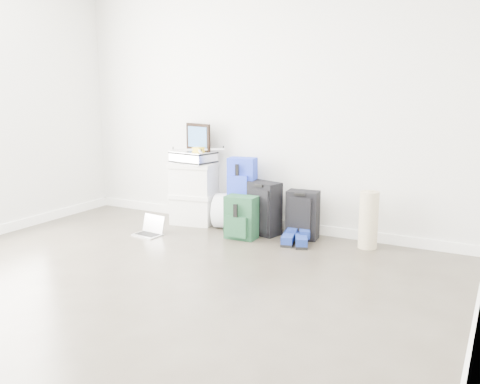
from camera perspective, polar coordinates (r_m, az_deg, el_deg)
The scene contains 14 objects.
ground at distance 3.62m, azimuth -15.51°, elevation -12.92°, with size 5.00×5.00×0.00m, color #373128.
room_envelope at distance 3.34m, azimuth -16.92°, elevation 15.31°, with size 4.52×5.02×2.71m.
boxes_stack at distance 5.66m, azimuth -5.18°, elevation -0.09°, with size 0.54×0.47×0.68m.
briefcase at distance 5.60m, azimuth -5.25°, elevation 3.93°, with size 0.44×0.32×0.13m, color #B2B2B7.
painting at distance 5.65m, azimuth -4.74°, elevation 6.17°, with size 0.38×0.15×0.30m.
drone at distance 5.53m, azimuth -4.69°, elevation 4.77°, with size 0.46×0.46×0.05m.
duffel_bag at distance 5.42m, azimuth 0.35°, elevation -2.27°, with size 0.37×0.37×0.60m, color #95999E.
blue_backpack at distance 5.31m, azimuth 0.20°, elevation 1.64°, with size 0.31×0.25×0.40m.
large_suitcase at distance 5.22m, azimuth 2.57°, elevation -1.83°, with size 0.39×0.30×0.55m.
green_backpack at distance 5.07m, azimuth 0.09°, elevation -2.97°, with size 0.32×0.24×0.43m.
carry_on at distance 5.10m, azimuth 7.02°, elevation -2.57°, with size 0.32×0.23×0.49m.
shoes at distance 4.94m, azimuth 6.18°, elevation -5.36°, with size 0.33×0.31×0.10m.
rolled_rug at distance 4.91m, azimuth 14.23°, elevation -3.06°, with size 0.18×0.18×0.54m, color tan.
laptop at distance 5.32m, azimuth -10.07°, elevation -4.23°, with size 0.30×0.23×0.20m.
Camera 1 is at (2.33, -2.35, 1.47)m, focal length 38.00 mm.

